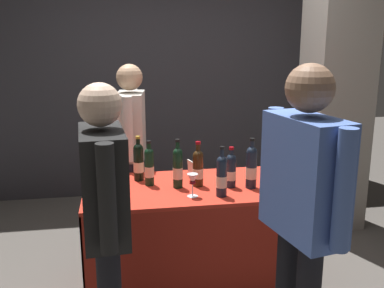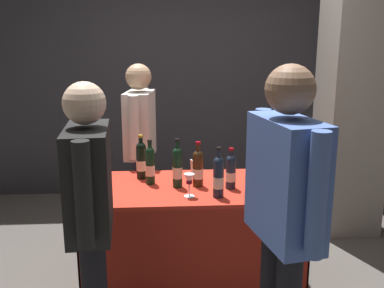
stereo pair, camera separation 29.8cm
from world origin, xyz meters
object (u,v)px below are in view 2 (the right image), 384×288
object	(u,v)px
featured_wine_bottle	(251,168)
vendor_presenter	(140,140)
display_bottle_0	(231,171)
wine_glass_near_vendor	(189,180)
taster_foreground_right	(284,204)
tasting_table	(192,216)
concrete_pillar	(357,38)

from	to	relation	value
featured_wine_bottle	vendor_presenter	world-z (taller)	vendor_presenter
featured_wine_bottle	display_bottle_0	distance (m)	0.14
wine_glass_near_vendor	taster_foreground_right	bearing A→B (deg)	-63.58
wine_glass_near_vendor	tasting_table	bearing A→B (deg)	81.43
display_bottle_0	wine_glass_near_vendor	distance (m)	0.32
concrete_pillar	featured_wine_bottle	distance (m)	1.68
concrete_pillar	display_bottle_0	world-z (taller)	concrete_pillar
concrete_pillar	vendor_presenter	world-z (taller)	concrete_pillar
display_bottle_0	wine_glass_near_vendor	bearing A→B (deg)	-154.26
display_bottle_0	taster_foreground_right	bearing A→B (deg)	-83.53
concrete_pillar	display_bottle_0	size ratio (longest dim) A/B	12.18
concrete_pillar	taster_foreground_right	bearing A→B (deg)	-120.59
tasting_table	wine_glass_near_vendor	distance (m)	0.40
taster_foreground_right	featured_wine_bottle	bearing A→B (deg)	-12.93
featured_wine_bottle	wine_glass_near_vendor	size ratio (longest dim) A/B	2.27
tasting_table	taster_foreground_right	world-z (taller)	taster_foreground_right
tasting_table	featured_wine_bottle	world-z (taller)	featured_wine_bottle
wine_glass_near_vendor	taster_foreground_right	size ratio (longest dim) A/B	0.09
concrete_pillar	featured_wine_bottle	size ratio (longest dim) A/B	9.96
concrete_pillar	featured_wine_bottle	bearing A→B (deg)	-138.25
concrete_pillar	wine_glass_near_vendor	xyz separation A→B (m)	(-1.50, -1.07, -0.89)
tasting_table	featured_wine_bottle	bearing A→B (deg)	-14.82
concrete_pillar	featured_wine_bottle	world-z (taller)	concrete_pillar
vendor_presenter	concrete_pillar	bearing A→B (deg)	102.61
concrete_pillar	wine_glass_near_vendor	distance (m)	2.05
display_bottle_0	wine_glass_near_vendor	size ratio (longest dim) A/B	1.86
tasting_table	wine_glass_near_vendor	size ratio (longest dim) A/B	9.66
tasting_table	display_bottle_0	bearing A→B (deg)	-14.64
vendor_presenter	taster_foreground_right	xyz separation A→B (m)	(0.76, -1.70, 0.08)
featured_wine_bottle	display_bottle_0	world-z (taller)	featured_wine_bottle
wine_glass_near_vendor	taster_foreground_right	distance (m)	0.91
featured_wine_bottle	wine_glass_near_vendor	bearing A→B (deg)	-166.18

